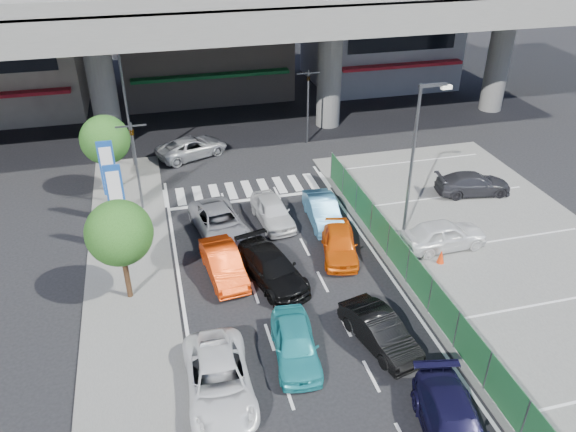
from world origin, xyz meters
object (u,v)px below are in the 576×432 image
object	(u,v)px
signboard_far	(108,171)
hatch_black_mid_right	(380,331)
sedan_white_mid_left	(219,381)
crossing_wagon_silver	(192,147)
traffic_cone	(441,256)
sedan_white_front_mid	(273,211)
sedan_black_mid	(272,268)
taxi_orange_left	(223,264)
tree_far	(105,140)
wagon_silver_front_left	(220,223)
signboard_near	(116,196)
parked_sedan_dgrey	(473,184)
taxi_orange_right	(339,243)
street_lamp_left	(128,95)
taxi_teal_mid	(295,344)
street_lamp_right	(417,149)
parked_sedan_white	(444,235)
traffic_light_right	(308,89)
kei_truck_front_right	(323,211)
minivan_navy_back	(454,428)
tree_near	(119,233)
traffic_light_left	(134,145)

from	to	relation	value
signboard_far	hatch_black_mid_right	size ratio (longest dim) A/B	1.16
sedan_white_mid_left	crossing_wagon_silver	bearing A→B (deg)	87.76
traffic_cone	sedan_white_front_mid	bearing A→B (deg)	140.13
sedan_black_mid	taxi_orange_left	bearing A→B (deg)	142.96
sedan_black_mid	crossing_wagon_silver	world-z (taller)	sedan_black_mid
tree_far	wagon_silver_front_left	size ratio (longest dim) A/B	0.97
signboard_near	tree_far	size ratio (longest dim) A/B	0.98
signboard_near	taxi_orange_left	world-z (taller)	signboard_near
taxi_orange_left	parked_sedan_dgrey	bearing A→B (deg)	10.01
sedan_black_mid	taxi_orange_right	world-z (taller)	same
taxi_orange_left	parked_sedan_dgrey	xyz separation A→B (m)	(15.49, 4.42, 0.01)
sedan_white_front_mid	street_lamp_left	bearing A→B (deg)	121.76
parked_sedan_dgrey	taxi_teal_mid	bearing A→B (deg)	135.64
street_lamp_right	taxi_orange_left	size ratio (longest dim) A/B	1.91
signboard_near	parked_sedan_white	distance (m)	16.08
traffic_cone	traffic_light_right	bearing A→B (deg)	97.28
taxi_teal_mid	kei_truck_front_right	bearing A→B (deg)	72.88
hatch_black_mid_right	kei_truck_front_right	xyz separation A→B (m)	(0.68, 9.58, 0.02)
minivan_navy_back	taxi_orange_right	xyz separation A→B (m)	(-0.02, 11.25, 0.00)
tree_near	parked_sedan_white	xyz separation A→B (m)	(15.26, 0.18, -2.58)
minivan_navy_back	sedan_white_front_mid	distance (m)	15.33
taxi_teal_mid	sedan_black_mid	xyz separation A→B (m)	(0.26, 5.04, 0.00)
traffic_light_right	wagon_silver_front_left	size ratio (longest dim) A/B	1.05
signboard_near	taxi_orange_right	bearing A→B (deg)	-16.72
tree_far	traffic_cone	size ratio (longest dim) A/B	6.78
street_lamp_left	tree_near	bearing A→B (deg)	-92.76
traffic_light_right	signboard_far	xyz separation A→B (m)	(-13.10, -8.01, -0.87)
wagon_silver_front_left	crossing_wagon_silver	size ratio (longest dim) A/B	1.04
parked_sedan_dgrey	street_lamp_right	bearing A→B (deg)	126.79
traffic_light_right	sedan_white_mid_left	bearing A→B (deg)	-113.83
traffic_light_right	sedan_white_front_mid	xyz separation A→B (m)	(-4.92, -10.21, -3.25)
hatch_black_mid_right	taxi_orange_right	bearing A→B (deg)	71.64
taxi_orange_left	sedan_black_mid	size ratio (longest dim) A/B	0.88
street_lamp_left	taxi_orange_left	xyz separation A→B (m)	(3.59, -13.41, -4.08)
minivan_navy_back	parked_sedan_dgrey	size ratio (longest dim) A/B	1.08
street_lamp_left	wagon_silver_front_left	distance (m)	11.26
minivan_navy_back	crossing_wagon_silver	bearing A→B (deg)	114.18
wagon_silver_front_left	traffic_light_right	bearing A→B (deg)	44.83
signboard_near	street_lamp_left	bearing A→B (deg)	85.01
kei_truck_front_right	traffic_cone	bearing A→B (deg)	-46.16
taxi_teal_mid	traffic_light_left	bearing A→B (deg)	118.07
traffic_light_right	street_lamp_left	bearing A→B (deg)	-175.17
street_lamp_left	parked_sedan_dgrey	bearing A→B (deg)	-25.22
wagon_silver_front_left	traffic_light_left	bearing A→B (deg)	126.98
tree_far	kei_truck_front_right	distance (m)	13.01
tree_far	wagon_silver_front_left	bearing A→B (deg)	-48.82
street_lamp_left	hatch_black_mid_right	bearing A→B (deg)	-65.53
traffic_light_left	kei_truck_front_right	distance (m)	10.69
minivan_navy_back	taxi_orange_left	bearing A→B (deg)	129.14
sedan_white_mid_left	traffic_light_right	bearing A→B (deg)	67.44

